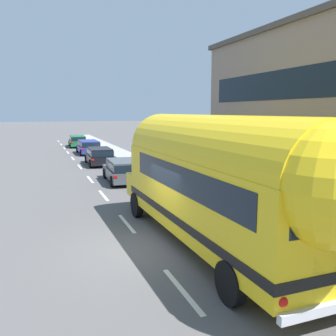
# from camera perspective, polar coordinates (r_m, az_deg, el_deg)

# --- Properties ---
(ground_plane) EXTENTS (300.00, 300.00, 0.00)m
(ground_plane) POSITION_cam_1_polar(r_m,az_deg,el_deg) (11.66, -3.34, -12.39)
(ground_plane) COLOR #565454
(lane_markings) EXTENTS (3.83, 80.00, 0.01)m
(lane_markings) POSITION_cam_1_polar(r_m,az_deg,el_deg) (24.43, -6.26, -1.13)
(lane_markings) COLOR silver
(lane_markings) RESTS_ON ground
(sidewalk_slab) EXTENTS (2.18, 90.00, 0.15)m
(sidewalk_slab) POSITION_cam_1_polar(r_m,az_deg,el_deg) (22.28, 1.04, -1.86)
(sidewalk_slab) COLOR #9E9B93
(sidewalk_slab) RESTS_ON ground
(painted_bus) EXTENTS (2.77, 11.81, 4.12)m
(painted_bus) POSITION_cam_1_polar(r_m,az_deg,el_deg) (10.70, 8.01, -1.58)
(painted_bus) COLOR yellow
(painted_bus) RESTS_ON ground
(car_lead) EXTENTS (2.11, 4.32, 1.37)m
(car_lead) POSITION_cam_1_polar(r_m,az_deg,el_deg) (21.94, -6.98, -0.20)
(car_lead) COLOR #474C51
(car_lead) RESTS_ON ground
(car_second) EXTENTS (2.04, 4.55, 1.37)m
(car_second) POSITION_cam_1_polar(r_m,az_deg,el_deg) (29.37, -10.69, 1.99)
(car_second) COLOR black
(car_second) RESTS_ON ground
(car_third) EXTENTS (2.02, 4.69, 1.37)m
(car_third) POSITION_cam_1_polar(r_m,az_deg,el_deg) (37.21, -12.38, 3.38)
(car_third) COLOR navy
(car_third) RESTS_ON ground
(car_fourth) EXTENTS (2.06, 4.82, 1.37)m
(car_fourth) POSITION_cam_1_polar(r_m,az_deg,el_deg) (45.01, -14.03, 4.24)
(car_fourth) COLOR #196633
(car_fourth) RESTS_ON ground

